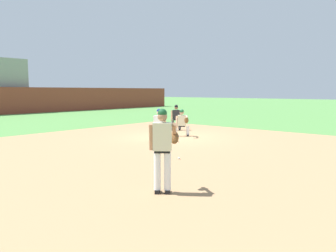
{
  "coord_description": "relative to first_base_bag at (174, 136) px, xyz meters",
  "views": [
    {
      "loc": [
        -12.16,
        -10.1,
        2.24
      ],
      "look_at": [
        -4.88,
        -3.83,
        1.2
      ],
      "focal_mm": 35.0,
      "sensor_mm": 36.0,
      "label": 1
    }
  ],
  "objects": [
    {
      "name": "pitcher",
      "position": [
        -6.92,
        -5.45,
        1.01
      ],
      "size": [
        0.85,
        0.57,
        1.86
      ],
      "color": "black",
      "rests_on": "ground"
    },
    {
      "name": "umpire",
      "position": [
        2.19,
        1.65,
        0.75
      ],
      "size": [
        0.65,
        0.68,
        1.46
      ],
      "color": "black",
      "rests_on": "ground"
    },
    {
      "name": "infield_dirt_patch",
      "position": [
        -3.48,
        -2.73,
        -0.04
      ],
      "size": [
        18.0,
        18.0,
        0.01
      ],
      "primitive_type": "cube",
      "color": "#A87F56",
      "rests_on": "ground"
    },
    {
      "name": "ground_plane",
      "position": [
        0.0,
        0.0,
        -0.04
      ],
      "size": [
        160.0,
        160.0,
        0.0
      ],
      "primitive_type": "plane",
      "color": "#518942"
    },
    {
      "name": "baseball",
      "position": [
        -3.93,
        -3.49,
        -0.01
      ],
      "size": [
        0.07,
        0.07,
        0.07
      ],
      "primitive_type": "sphere",
      "color": "white",
      "rests_on": "ground"
    },
    {
      "name": "first_baseman",
      "position": [
        0.42,
        -0.18,
        0.69
      ],
      "size": [
        0.79,
        1.06,
        1.34
      ],
      "color": "black",
      "rests_on": "ground"
    },
    {
      "name": "first_base_bag",
      "position": [
        0.0,
        0.0,
        0.0
      ],
      "size": [
        0.38,
        0.38,
        0.09
      ],
      "primitive_type": "cube",
      "color": "white",
      "rests_on": "ground"
    },
    {
      "name": "baserunner",
      "position": [
        -1.55,
        -0.44,
        0.75
      ],
      "size": [
        0.55,
        0.66,
        1.46
      ],
      "color": "black",
      "rests_on": "ground"
    }
  ]
}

